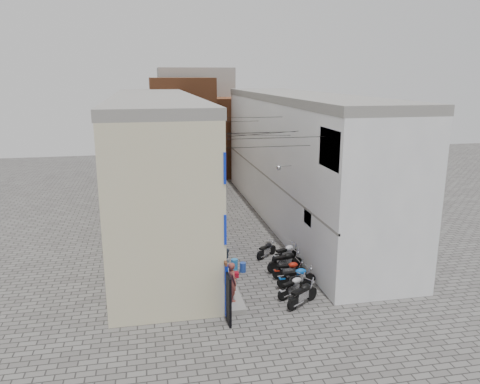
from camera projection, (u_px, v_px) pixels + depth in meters
ground at (282, 311)px, 20.88m from camera, size 90.00×90.00×0.00m
plinth at (201, 223)px, 32.81m from camera, size 0.90×26.00×0.25m
building_left at (156, 164)px, 31.13m from camera, size 5.10×27.00×9.00m
building_right at (299, 158)px, 33.10m from camera, size 5.94×26.00×9.00m
building_far_brick_left at (183, 130)px, 45.89m from camera, size 6.00×6.00×10.00m
building_far_brick_right at (229, 136)px, 49.00m from camera, size 5.00×6.00×8.00m
building_far_concrete at (196, 119)px, 51.86m from camera, size 8.00×5.00×11.00m
far_shopfront at (207, 173)px, 44.54m from camera, size 2.00×0.30×2.40m
overhead_wires at (246, 132)px, 26.41m from camera, size 5.80×13.02×1.32m
motorcycle_a at (303, 293)px, 21.30m from camera, size 2.05×1.66×1.18m
motorcycle_b at (293, 286)px, 22.14m from camera, size 1.97×1.40×1.10m
motorcycle_c at (297, 276)px, 23.12m from camera, size 2.06×0.79×1.17m
motorcycle_d at (289, 269)px, 24.14m from camera, size 1.82×0.62×1.05m
motorcycle_e at (285, 260)px, 25.01m from camera, size 2.21×1.12×1.22m
motorcycle_f at (286, 252)px, 26.25m from camera, size 2.06×1.35×1.14m
motorcycle_g at (267, 249)px, 26.96m from camera, size 1.67×1.47×0.98m
person_a at (232, 282)px, 21.15m from camera, size 0.55×0.74×1.83m
person_b at (226, 265)px, 22.98m from camera, size 0.97×1.07×1.81m
water_jug_near at (243, 267)px, 24.98m from camera, size 0.34×0.34×0.52m
water_jug_far at (234, 264)px, 25.31m from camera, size 0.47×0.47×0.57m
red_crate at (235, 275)px, 24.35m from camera, size 0.43×0.33×0.26m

